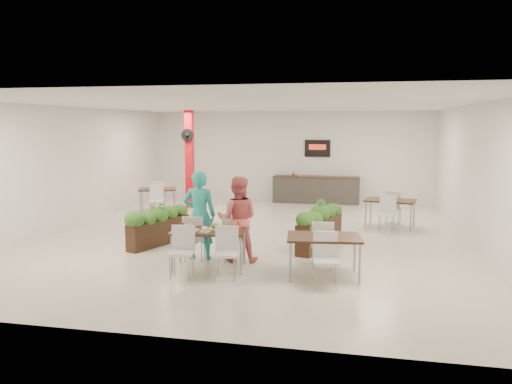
# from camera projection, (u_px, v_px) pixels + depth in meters

# --- Properties ---
(ground) EXTENTS (12.00, 12.00, 0.00)m
(ground) POSITION_uv_depth(u_px,v_px,m) (255.00, 236.00, 12.29)
(ground) COLOR beige
(ground) RESTS_ON ground
(room_shell) EXTENTS (10.10, 12.10, 3.22)m
(room_shell) POSITION_uv_depth(u_px,v_px,m) (255.00, 155.00, 12.02)
(room_shell) COLOR white
(room_shell) RESTS_ON ground
(red_column) EXTENTS (0.40, 0.41, 3.20)m
(red_column) POSITION_uv_depth(u_px,v_px,m) (190.00, 158.00, 16.35)
(red_column) COLOR red
(red_column) RESTS_ON ground
(service_counter) EXTENTS (3.00, 0.64, 2.20)m
(service_counter) POSITION_uv_depth(u_px,v_px,m) (316.00, 189.00, 17.51)
(service_counter) COLOR #302E2B
(service_counter) RESTS_ON ground
(main_table) EXTENTS (1.49, 1.76, 0.92)m
(main_table) POSITION_uv_depth(u_px,v_px,m) (208.00, 236.00, 9.45)
(main_table) COLOR black
(main_table) RESTS_ON ground
(diner_man) EXTENTS (0.71, 0.52, 1.82)m
(diner_man) POSITION_uv_depth(u_px,v_px,m) (199.00, 215.00, 10.13)
(diner_man) COLOR #28AEA8
(diner_man) RESTS_ON ground
(diner_woman) EXTENTS (0.91, 0.75, 1.72)m
(diner_woman) POSITION_uv_depth(u_px,v_px,m) (238.00, 219.00, 9.98)
(diner_woman) COLOR #E36568
(diner_woman) RESTS_ON ground
(planter_left) EXTENTS (0.92, 1.79, 0.98)m
(planter_left) POSITION_uv_depth(u_px,v_px,m) (159.00, 223.00, 11.37)
(planter_left) COLOR black
(planter_left) RESTS_ON ground
(planter_right) EXTENTS (0.90, 2.01, 1.09)m
(planter_right) POSITION_uv_depth(u_px,v_px,m) (320.00, 225.00, 11.11)
(planter_right) COLOR black
(planter_right) RESTS_ON ground
(side_table_a) EXTENTS (1.32, 1.67, 0.92)m
(side_table_a) POSITION_uv_depth(u_px,v_px,m) (158.00, 193.00, 15.61)
(side_table_a) COLOR black
(side_table_a) RESTS_ON ground
(side_table_b) EXTENTS (1.43, 1.67, 0.92)m
(side_table_b) POSITION_uv_depth(u_px,v_px,m) (390.00, 204.00, 13.30)
(side_table_b) COLOR black
(side_table_b) RESTS_ON ground
(side_table_c) EXTENTS (1.41, 1.66, 0.92)m
(side_table_c) POSITION_uv_depth(u_px,v_px,m) (324.00, 242.00, 8.95)
(side_table_c) COLOR black
(side_table_c) RESTS_ON ground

